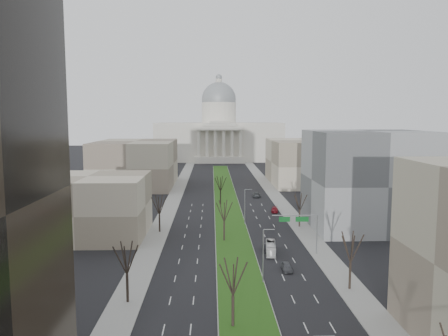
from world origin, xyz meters
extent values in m
plane|color=black|center=(0.00, 120.00, 0.00)|extent=(600.00, 600.00, 0.00)
cube|color=#999993|center=(0.00, 119.00, 0.07)|extent=(8.00, 222.00, 0.15)
cube|color=#245115|center=(0.00, 119.00, 0.17)|extent=(7.70, 221.70, 0.06)
cube|color=gray|center=(-17.50, 95.00, 0.07)|extent=(5.00, 330.00, 0.15)
cube|color=gray|center=(17.50, 95.00, 0.07)|extent=(5.00, 330.00, 0.15)
cube|color=beige|center=(0.00, 270.00, 12.00)|extent=(80.00, 40.00, 24.00)
cube|color=beige|center=(0.00, 247.00, 2.00)|extent=(30.00, 6.00, 4.00)
cube|color=beige|center=(0.00, 247.00, 21.00)|extent=(28.00, 5.00, 2.50)
cube|color=beige|center=(0.00, 247.00, 23.00)|extent=(20.00, 5.00, 1.80)
cube|color=beige|center=(0.00, 247.00, 24.60)|extent=(12.00, 5.00, 1.60)
cylinder|color=beige|center=(0.00, 270.00, 30.00)|extent=(22.00, 22.00, 14.00)
sphere|color=gray|center=(0.00, 270.00, 39.00)|extent=(22.00, 22.00, 22.00)
cylinder|color=beige|center=(0.00, 270.00, 50.00)|extent=(4.00, 4.00, 4.00)
sphere|color=gray|center=(0.00, 270.00, 53.00)|extent=(4.00, 4.00, 4.00)
cylinder|color=beige|center=(-12.50, 247.00, 12.00)|extent=(2.00, 2.00, 16.00)
cylinder|color=beige|center=(-7.50, 247.00, 12.00)|extent=(2.00, 2.00, 16.00)
cylinder|color=beige|center=(-2.50, 247.00, 12.00)|extent=(2.00, 2.00, 16.00)
cylinder|color=beige|center=(2.50, 247.00, 12.00)|extent=(2.00, 2.00, 16.00)
cylinder|color=beige|center=(7.50, 247.00, 12.00)|extent=(2.00, 2.00, 16.00)
cylinder|color=beige|center=(12.50, 247.00, 12.00)|extent=(2.00, 2.00, 16.00)
cube|color=gray|center=(-33.00, 85.00, 7.00)|extent=(26.00, 22.00, 14.00)
cube|color=#5C5E61|center=(34.00, 92.00, 12.00)|extent=(28.00, 26.00, 24.00)
cube|color=gray|center=(-35.00, 160.00, 9.00)|extent=(30.00, 40.00, 18.00)
cube|color=gray|center=(35.00, 165.00, 9.00)|extent=(30.00, 40.00, 18.00)
cylinder|color=black|center=(-17.20, 48.00, 2.16)|extent=(0.40, 0.40, 4.32)
cylinder|color=black|center=(-17.20, 88.00, 2.11)|extent=(0.40, 0.40, 4.22)
cylinder|color=black|center=(17.20, 52.00, 2.21)|extent=(0.40, 0.40, 4.42)
cylinder|color=black|center=(17.20, 92.00, 2.02)|extent=(0.40, 0.40, 4.03)
cylinder|color=black|center=(-2.00, 40.00, 2.16)|extent=(0.40, 0.40, 4.32)
cylinder|color=black|center=(-2.00, 80.00, 2.16)|extent=(0.40, 0.40, 4.32)
cylinder|color=black|center=(-2.00, 120.00, 2.16)|extent=(0.40, 0.40, 4.32)
cylinder|color=gray|center=(3.70, 55.00, 4.50)|extent=(0.20, 0.20, 9.00)
cylinder|color=gray|center=(4.60, 55.00, 9.10)|extent=(1.80, 0.12, 0.12)
cylinder|color=gray|center=(3.70, 95.00, 4.50)|extent=(0.20, 0.20, 9.00)
cylinder|color=gray|center=(4.60, 95.00, 9.10)|extent=(1.80, 0.12, 0.12)
cylinder|color=gray|center=(16.20, 70.00, 4.00)|extent=(0.24, 0.24, 8.00)
cylinder|color=gray|center=(11.70, 70.00, 8.00)|extent=(9.00, 0.18, 0.18)
cube|color=#0C591E|center=(13.20, 70.08, 7.20)|extent=(2.60, 0.08, 1.00)
cube|color=#0C591E|center=(9.70, 70.08, 7.20)|extent=(2.20, 0.08, 1.00)
imported|color=#46484D|center=(8.66, 60.94, 0.72)|extent=(1.71, 4.22, 1.44)
imported|color=black|center=(6.59, 72.30, 0.71)|extent=(1.64, 4.36, 1.42)
imported|color=maroon|center=(13.50, 109.53, 0.68)|extent=(2.57, 4.91, 1.36)
imported|color=#424649|center=(10.70, 133.83, 0.76)|extent=(2.83, 5.59, 1.52)
imported|color=white|center=(7.15, 70.97, 1.11)|extent=(2.77, 8.12, 2.22)
camera|label=1|loc=(-4.69, -14.20, 27.21)|focal=35.00mm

